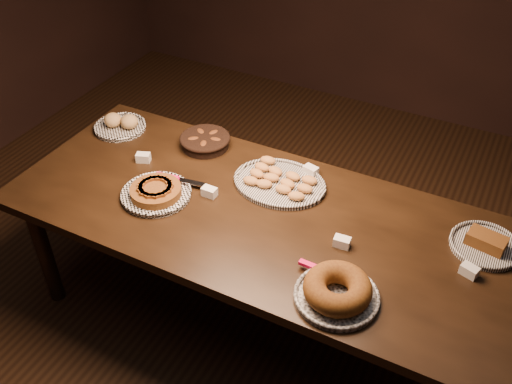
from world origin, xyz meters
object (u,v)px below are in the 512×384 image
at_px(madeleine_platter, 279,182).
at_px(bundt_cake_plate, 337,291).
at_px(buffet_table, 260,225).
at_px(apple_tart_plate, 156,192).

height_order(madeleine_platter, bundt_cake_plate, bundt_cake_plate).
height_order(buffet_table, madeleine_platter, madeleine_platter).
distance_m(buffet_table, bundt_cake_plate, 0.60).
xyz_separation_m(buffet_table, bundt_cake_plate, (0.49, -0.32, 0.12)).
height_order(apple_tart_plate, bundt_cake_plate, bundt_cake_plate).
bearing_deg(bundt_cake_plate, madeleine_platter, 113.34).
xyz_separation_m(buffet_table, apple_tart_plate, (-0.50, -0.12, 0.10)).
distance_m(buffet_table, madeleine_platter, 0.25).
bearing_deg(madeleine_platter, apple_tart_plate, -160.75).
xyz_separation_m(apple_tart_plate, madeleine_platter, (0.48, 0.35, -0.00)).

